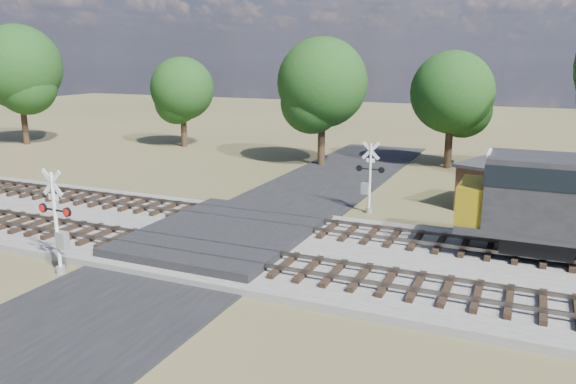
% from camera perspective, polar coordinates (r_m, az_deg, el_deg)
% --- Properties ---
extents(ground, '(160.00, 160.00, 0.00)m').
position_cam_1_polar(ground, '(25.02, -6.91, -5.37)').
color(ground, '#454826').
rests_on(ground, ground).
extents(ballast_bed, '(140.00, 10.00, 0.30)m').
position_cam_1_polar(ballast_bed, '(22.36, 16.68, -7.80)').
color(ballast_bed, gray).
rests_on(ballast_bed, ground).
extents(road, '(7.00, 60.00, 0.08)m').
position_cam_1_polar(road, '(25.01, -6.91, -5.28)').
color(road, black).
rests_on(road, ground).
extents(crossing_panel, '(7.00, 9.00, 0.62)m').
position_cam_1_polar(crossing_panel, '(25.33, -6.36, -4.36)').
color(crossing_panel, '#262628').
rests_on(crossing_panel, ground).
extents(track_near, '(140.00, 2.60, 0.33)m').
position_cam_1_polar(track_near, '(21.81, -2.50, -7.02)').
color(track_near, black).
rests_on(track_near, ballast_bed).
extents(track_far, '(140.00, 2.60, 0.33)m').
position_cam_1_polar(track_far, '(26.15, 2.35, -3.48)').
color(track_far, black).
rests_on(track_far, ballast_bed).
extents(crossing_signal_near, '(1.65, 0.36, 4.08)m').
position_cam_1_polar(crossing_signal_near, '(22.80, -22.28, -3.73)').
color(crossing_signal_near, silver).
rests_on(crossing_signal_near, ground).
extents(crossing_signal_far, '(1.54, 0.33, 3.83)m').
position_cam_1_polar(crossing_signal_far, '(29.80, 8.16, 0.87)').
color(crossing_signal_far, silver).
rests_on(crossing_signal_far, ground).
extents(equipment_shed, '(4.87, 4.87, 2.58)m').
position_cam_1_polar(equipment_shed, '(32.01, 20.73, 0.47)').
color(equipment_shed, '#492C1F').
rests_on(equipment_shed, ground).
extents(treeline, '(83.87, 12.00, 11.69)m').
position_cam_1_polar(treeline, '(40.97, 16.24, 10.96)').
color(treeline, black).
rests_on(treeline, ground).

